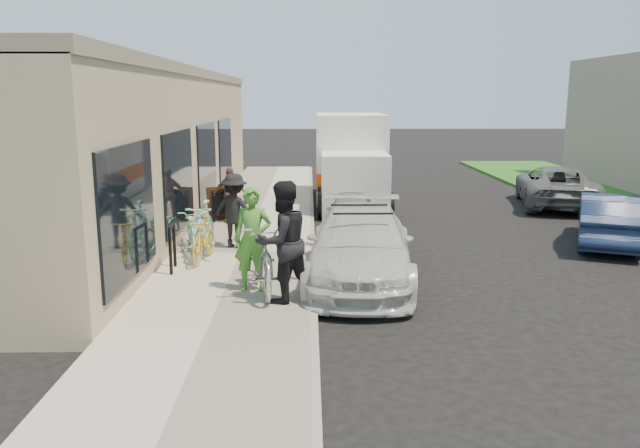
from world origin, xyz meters
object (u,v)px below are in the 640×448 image
object	(u,v)px
sedan_white	(360,246)
woman_rider	(253,239)
tandem_bike	(263,255)
cruiser_bike_c	(204,239)
sedan_silver	(351,212)
bike_rack	(172,243)
cruiser_bike_b	(192,228)
far_car_blue	(609,219)
cruiser_bike_a	(203,229)
far_car_gray	(556,186)
bystander_b	(230,195)
sandwich_board	(218,204)
moving_truck	(350,164)
man_standing	(282,242)
bystander_a	(234,211)

from	to	relation	value
sedan_white	woman_rider	bearing A→B (deg)	-147.64
tandem_bike	cruiser_bike_c	distance (m)	2.36
sedan_silver	cruiser_bike_c	bearing A→B (deg)	-127.96
sedan_silver	tandem_bike	world-z (taller)	tandem_bike
sedan_white	bike_rack	bearing A→B (deg)	-179.00
sedan_white	cruiser_bike_b	distance (m)	4.11
far_car_blue	cruiser_bike_a	bearing A→B (deg)	31.47
far_car_gray	cruiser_bike_c	xyz separation A→B (m)	(-10.05, -7.18, -0.05)
bike_rack	bystander_b	world-z (taller)	bystander_b
sandwich_board	bystander_b	world-z (taller)	bystander_b
cruiser_bike_b	cruiser_bike_c	size ratio (longest dim) A/B	1.16
cruiser_bike_a	moving_truck	bearing A→B (deg)	68.01
sedan_white	cruiser_bike_a	distance (m)	3.56
far_car_gray	sedan_silver	bearing A→B (deg)	42.16
moving_truck	cruiser_bike_c	distance (m)	8.78
man_standing	cruiser_bike_c	bearing A→B (deg)	-93.60
tandem_bike	bystander_a	size ratio (longest dim) A/B	1.40
bystander_a	bystander_b	bearing A→B (deg)	-65.08
sedan_white	cruiser_bike_c	size ratio (longest dim) A/B	3.28
sedan_silver	tandem_bike	distance (m)	5.68
cruiser_bike_c	sedan_white	bearing A→B (deg)	-10.62
moving_truck	sandwich_board	bearing A→B (deg)	-135.57
sandwich_board	cruiser_bike_a	xyz separation A→B (m)	(0.23, -3.82, 0.12)
cruiser_bike_c	bystander_a	bearing A→B (deg)	74.30
woman_rider	cruiser_bike_c	size ratio (longest dim) A/B	1.20
bike_rack	bystander_a	world-z (taller)	bystander_a
man_standing	far_car_blue	bearing A→B (deg)	173.67
tandem_bike	bystander_b	bearing A→B (deg)	92.50
bike_rack	moving_truck	bearing A→B (deg)	65.50
far_car_blue	cruiser_bike_b	size ratio (longest dim) A/B	2.16
bystander_b	sandwich_board	bearing A→B (deg)	137.75
sedan_white	cruiser_bike_a	xyz separation A→B (m)	(-3.21, 1.54, 0.02)
sedan_silver	cruiser_bike_a	world-z (taller)	cruiser_bike_a
moving_truck	cruiser_bike_a	size ratio (longest dim) A/B	3.16
cruiser_bike_b	bystander_a	bearing A→B (deg)	-6.03
tandem_bike	cruiser_bike_b	size ratio (longest dim) A/B	1.33
cruiser_bike_b	woman_rider	bearing A→B (deg)	-75.88
sedan_silver	bystander_b	bearing A→B (deg)	174.46
bystander_a	far_car_blue	bearing A→B (deg)	-159.59
sandwich_board	bystander_a	distance (m)	3.30
far_car_blue	tandem_bike	bearing A→B (deg)	48.93
sedan_white	tandem_bike	xyz separation A→B (m)	(-1.77, -0.91, 0.07)
woman_rider	bystander_a	bearing A→B (deg)	107.37
tandem_bike	far_car_gray	bearing A→B (deg)	36.42
sedan_silver	bystander_a	xyz separation A→B (m)	(-2.74, -2.26, 0.46)
sandwich_board	moving_truck	distance (m)	5.36
woman_rider	cruiser_bike_b	size ratio (longest dim) A/B	1.03
far_car_blue	bystander_a	bearing A→B (deg)	27.83
sandwich_board	tandem_bike	xyz separation A→B (m)	(1.67, -6.27, 0.16)
bystander_b	man_standing	bearing A→B (deg)	-79.23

